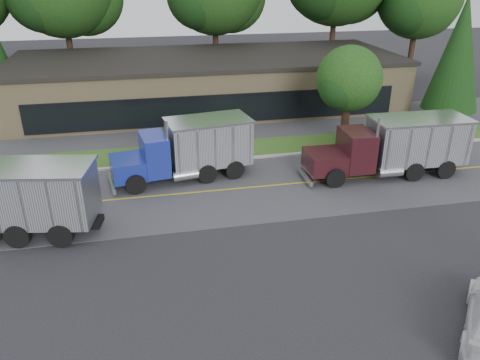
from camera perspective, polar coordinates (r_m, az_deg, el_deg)
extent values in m
plane|color=#323237|center=(18.25, 1.55, -13.65)|extent=(140.00, 140.00, 0.00)
cube|color=#4F4F54|center=(25.76, -2.96, -1.32)|extent=(60.00, 8.00, 0.02)
cube|color=gold|center=(25.76, -2.96, -1.32)|extent=(60.00, 0.12, 0.01)
cube|color=#9E9E99|center=(29.56, -4.23, 2.21)|extent=(60.00, 0.30, 0.12)
cube|color=#3C6622|center=(31.21, -4.68, 3.46)|extent=(60.00, 3.40, 0.03)
cube|color=#4F4F54|center=(35.89, -5.70, 6.31)|extent=(60.00, 7.00, 0.02)
cube|color=tan|center=(41.31, -3.96, 11.74)|extent=(32.00, 12.00, 4.00)
cylinder|color=#382619|center=(49.12, -19.75, 13.25)|extent=(0.56, 0.56, 5.25)
cylinder|color=#382619|center=(49.23, -2.94, 14.58)|extent=(0.56, 0.56, 5.14)
cylinder|color=#382619|center=(51.41, 11.04, 15.02)|extent=(0.56, 0.56, 5.86)
cylinder|color=#382619|center=(53.33, 20.03, 13.66)|extent=(0.56, 0.56, 4.58)
sphere|color=#103A11|center=(54.41, 21.79, 19.16)|extent=(6.28, 6.28, 6.28)
sphere|color=black|center=(51.33, 20.09, 19.45)|extent=(5.76, 5.76, 5.76)
cylinder|color=#382619|center=(46.94, -27.24, 8.78)|extent=(0.44, 0.44, 1.00)
cylinder|color=#382619|center=(40.98, 23.87, 7.39)|extent=(0.44, 0.44, 1.00)
cone|color=black|center=(39.98, 25.06, 13.82)|extent=(4.18, 4.18, 8.55)
cylinder|color=#382619|center=(33.40, 12.63, 6.55)|extent=(0.56, 0.56, 2.38)
sphere|color=#103A11|center=(32.56, 13.17, 11.95)|extent=(4.35, 4.35, 4.35)
sphere|color=#103A11|center=(33.50, 14.00, 11.26)|extent=(3.27, 3.27, 3.27)
sphere|color=black|center=(32.01, 12.26, 11.07)|extent=(2.99, 2.99, 2.99)
cube|color=black|center=(24.02, -26.51, -4.68)|extent=(8.67, 2.53, 0.28)
cube|color=silver|center=(22.79, -23.78, -1.59)|extent=(5.52, 3.38, 2.50)
cube|color=silver|center=(22.29, -24.35, 1.41)|extent=(5.70, 3.56, 0.12)
cylinder|color=black|center=(24.22, -21.43, -3.45)|extent=(1.14, 0.54, 1.10)
cylinder|color=black|center=(22.36, -23.28, -6.23)|extent=(1.14, 0.54, 1.10)
cube|color=black|center=(27.32, -6.42, 1.45)|extent=(7.73, 2.18, 0.28)
cube|color=navy|center=(26.58, -13.44, 1.50)|extent=(2.17, 2.56, 1.10)
cube|color=navy|center=(26.54, -10.37, 3.16)|extent=(1.69, 2.58, 2.20)
cube|color=black|center=(26.32, -11.69, 3.79)|extent=(0.39, 2.08, 0.90)
cube|color=silver|center=(27.10, -3.83, 4.66)|extent=(4.92, 3.18, 2.50)
cube|color=silver|center=(26.68, -3.91, 7.28)|extent=(5.09, 3.35, 0.12)
cylinder|color=black|center=(27.86, -13.33, 1.39)|extent=(1.14, 0.52, 1.10)
cylinder|color=black|center=(25.77, -12.59, -0.51)|extent=(1.14, 0.52, 1.10)
cylinder|color=black|center=(28.74, -3.79, 2.78)|extent=(1.14, 0.52, 1.10)
cylinder|color=black|center=(26.72, -2.34, 1.04)|extent=(1.14, 0.52, 1.10)
cube|color=black|center=(28.92, 17.66, 1.74)|extent=(9.11, 1.21, 0.28)
cube|color=#331116|center=(27.13, 10.37, 2.28)|extent=(2.23, 2.35, 1.10)
cube|color=#331116|center=(27.57, 13.95, 3.66)|extent=(1.64, 2.44, 2.20)
cube|color=black|center=(27.16, 12.69, 4.37)|extent=(0.11, 2.10, 0.90)
cube|color=silver|center=(29.17, 20.79, 4.55)|extent=(5.49, 2.62, 2.50)
cube|color=silver|center=(28.78, 21.18, 6.97)|extent=(5.64, 2.78, 0.12)
cylinder|color=black|center=(28.40, 9.88, 2.17)|extent=(1.11, 0.38, 1.10)
cylinder|color=black|center=(26.44, 11.52, 0.26)|extent=(1.11, 0.38, 1.10)
cylinder|color=black|center=(30.77, 19.99, 2.80)|extent=(1.11, 0.38, 1.10)
cylinder|color=black|center=(28.98, 22.14, 1.09)|extent=(1.11, 0.38, 1.10)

